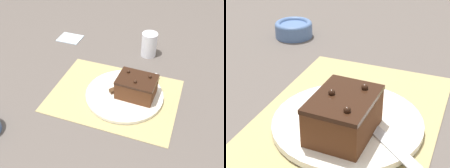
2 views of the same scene
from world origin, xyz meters
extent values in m
plane|color=#544C47|center=(0.00, 0.00, 0.00)|extent=(3.00, 3.00, 0.00)
cube|color=tan|center=(0.00, 0.00, 0.00)|extent=(0.46, 0.34, 0.00)
cylinder|color=white|center=(0.04, 0.01, 0.01)|extent=(0.28, 0.28, 0.01)
cube|color=#512D19|center=(0.08, 0.01, 0.05)|extent=(0.14, 0.10, 0.07)
cube|color=black|center=(0.08, 0.01, 0.09)|extent=(0.14, 0.11, 0.01)
sphere|color=black|center=(0.04, 0.04, 0.09)|extent=(0.01, 0.01, 0.01)
sphere|color=black|center=(0.08, -0.01, 0.09)|extent=(0.01, 0.01, 0.01)
sphere|color=black|center=(0.12, 0.04, 0.09)|extent=(0.01, 0.01, 0.01)
cube|color=#472D19|center=(0.01, 0.02, 0.02)|extent=(0.06, 0.07, 0.01)
cube|color=#B7BABF|center=(0.08, 0.10, 0.02)|extent=(0.11, 0.13, 0.00)
cylinder|color=#4C6B9E|center=(-0.33, -0.30, 0.02)|extent=(0.11, 0.11, 0.04)
torus|color=#4C6B9E|center=(-0.33, -0.30, 0.04)|extent=(0.11, 0.11, 0.02)
camera|label=1|loc=(0.23, -0.68, 0.65)|focal=42.00mm
camera|label=2|loc=(0.58, 0.21, 0.41)|focal=60.00mm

